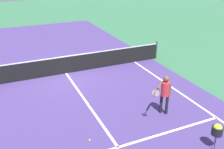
% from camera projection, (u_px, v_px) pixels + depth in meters
% --- Properties ---
extents(ground_plane, '(60.00, 60.00, 0.00)m').
position_uv_depth(ground_plane, '(66.00, 73.00, 13.36)').
color(ground_plane, '#38724C').
extents(court_surface_inbounds, '(10.62, 24.40, 0.00)m').
position_uv_depth(court_surface_inbounds, '(66.00, 73.00, 13.36)').
color(court_surface_inbounds, '#4C387A').
rests_on(court_surface_inbounds, ground_plane).
extents(line_sideline_right, '(0.10, 11.89, 0.01)m').
position_uv_depth(line_sideline_right, '(208.00, 112.00, 9.93)').
color(line_sideline_right, white).
rests_on(line_sideline_right, ground_plane).
extents(line_service_near, '(8.22, 0.10, 0.01)m').
position_uv_depth(line_service_near, '(118.00, 147.00, 8.02)').
color(line_service_near, white).
rests_on(line_service_near, ground_plane).
extents(line_center_service, '(0.10, 6.40, 0.01)m').
position_uv_depth(line_center_service, '(86.00, 101.00, 10.69)').
color(line_center_service, white).
rests_on(line_center_service, ground_plane).
extents(net, '(11.21, 0.09, 1.07)m').
position_uv_depth(net, '(65.00, 65.00, 13.16)').
color(net, '#33383D').
rests_on(net, ground_plane).
extents(player_near, '(1.03, 0.75, 1.58)m').
position_uv_depth(player_near, '(165.00, 91.00, 9.43)').
color(player_near, black).
rests_on(player_near, ground_plane).
extents(ball_hopper, '(0.34, 0.34, 0.87)m').
position_uv_depth(ball_hopper, '(217.00, 130.00, 7.75)').
color(ball_hopper, black).
rests_on(ball_hopper, ground_plane).
extents(tennis_ball_mid_court, '(0.07, 0.07, 0.07)m').
position_uv_depth(tennis_ball_mid_court, '(90.00, 140.00, 8.28)').
color(tennis_ball_mid_court, '#CCE033').
rests_on(tennis_ball_mid_court, ground_plane).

